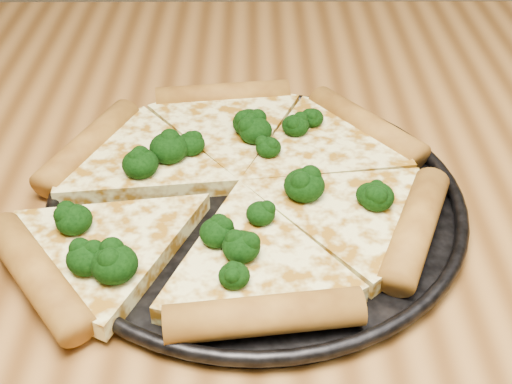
{
  "coord_description": "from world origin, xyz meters",
  "views": [
    {
      "loc": [
        -0.05,
        -0.44,
        1.11
      ],
      "look_at": [
        -0.04,
        0.0,
        0.77
      ],
      "focal_mm": 47.78,
      "sensor_mm": 36.0,
      "label": 1
    }
  ],
  "objects": [
    {
      "name": "pizza_pan",
      "position": [
        -0.04,
        0.0,
        0.76
      ],
      "size": [
        0.34,
        0.34,
        0.02
      ],
      "color": "black",
      "rests_on": "dining_table"
    },
    {
      "name": "pizza",
      "position": [
        -0.06,
        0.01,
        0.77
      ],
      "size": [
        0.37,
        0.34,
        0.03
      ],
      "rotation": [
        0.0,
        0.0,
        0.12
      ],
      "color": "#FFF99C",
      "rests_on": "pizza_pan"
    },
    {
      "name": "dining_table",
      "position": [
        0.0,
        0.0,
        0.66
      ],
      "size": [
        1.2,
        0.9,
        0.75
      ],
      "color": "olive",
      "rests_on": "ground"
    },
    {
      "name": "broccoli_florets",
      "position": [
        -0.07,
        -0.0,
        0.78
      ],
      "size": [
        0.26,
        0.23,
        0.03
      ],
      "color": "black",
      "rests_on": "pizza"
    }
  ]
}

